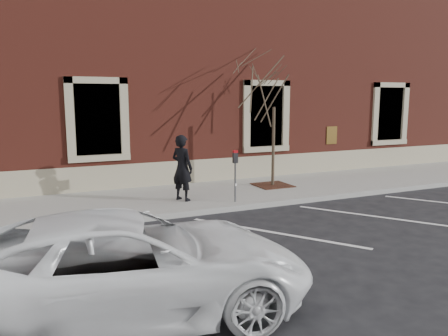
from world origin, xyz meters
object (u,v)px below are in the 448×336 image
man (182,168)px  parking_meter (235,166)px  white_truck (127,265)px  sapling (274,85)px

man → parking_meter: 1.52m
parking_meter → man: bearing=141.5°
parking_meter → white_truck: bearing=-136.3°
sapling → man: bearing=-167.5°
man → parking_meter: (1.30, -0.80, 0.08)m
man → parking_meter: bearing=-153.4°
parking_meter → sapling: sapling is taller
man → white_truck: (-2.81, -5.78, -0.36)m
man → white_truck: man is taller
sapling → white_truck: size_ratio=0.90×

